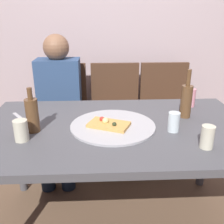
% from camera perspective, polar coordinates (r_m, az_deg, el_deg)
% --- Properties ---
extents(ground_plane, '(8.00, 8.00, 0.00)m').
position_cam_1_polar(ground_plane, '(1.86, 0.95, -23.77)').
color(ground_plane, brown).
extents(back_wall, '(6.00, 0.10, 2.60)m').
position_cam_1_polar(back_wall, '(2.51, -0.72, 20.86)').
color(back_wall, '#B29EA3').
rests_on(back_wall, ground_plane).
extents(dining_table, '(1.55, 0.91, 0.72)m').
position_cam_1_polar(dining_table, '(1.48, 1.11, -5.68)').
color(dining_table, '#4C4C51').
rests_on(dining_table, ground_plane).
extents(pizza_tray, '(0.48, 0.48, 0.01)m').
position_cam_1_polar(pizza_tray, '(1.43, 0.19, -3.10)').
color(pizza_tray, '#ADADB2').
rests_on(pizza_tray, dining_table).
extents(pizza_slice_last, '(0.25, 0.21, 0.05)m').
position_cam_1_polar(pizza_slice_last, '(1.41, -0.80, -2.71)').
color(pizza_slice_last, tan).
rests_on(pizza_slice_last, pizza_tray).
extents(wine_bottle, '(0.07, 0.07, 0.24)m').
position_cam_1_polar(wine_bottle, '(1.41, -17.49, -0.56)').
color(wine_bottle, brown).
rests_on(wine_bottle, dining_table).
extents(beer_bottle, '(0.07, 0.07, 0.30)m').
position_cam_1_polar(beer_bottle, '(1.60, 16.35, 2.60)').
color(beer_bottle, brown).
rests_on(beer_bottle, dining_table).
extents(tumbler_near, '(0.07, 0.07, 0.11)m').
position_cam_1_polar(tumbler_near, '(1.34, -19.77, -3.93)').
color(tumbler_near, beige).
rests_on(tumbler_near, dining_table).
extents(tumbler_far, '(0.06, 0.06, 0.11)m').
position_cam_1_polar(tumbler_far, '(1.28, 20.64, -5.27)').
color(tumbler_far, beige).
rests_on(tumbler_far, dining_table).
extents(wine_glass, '(0.06, 0.06, 0.11)m').
position_cam_1_polar(wine_glass, '(1.40, 13.72, -2.19)').
color(wine_glass, silver).
rests_on(wine_glass, dining_table).
extents(soda_can, '(0.07, 0.07, 0.12)m').
position_cam_1_polar(soda_can, '(1.81, 17.21, 3.12)').
color(soda_can, pink).
rests_on(soda_can, dining_table).
extents(table_knife, '(0.15, 0.19, 0.01)m').
position_cam_1_polar(table_knife, '(1.63, -19.85, -1.33)').
color(table_knife, '#B7B7BC').
rests_on(table_knife, dining_table).
extents(chair_left, '(0.44, 0.44, 0.90)m').
position_cam_1_polar(chair_left, '(2.34, -11.17, 0.74)').
color(chair_left, '#472D1E').
rests_on(chair_left, ground_plane).
extents(chair_middle, '(0.44, 0.44, 0.90)m').
position_cam_1_polar(chair_middle, '(2.32, 0.79, 0.96)').
color(chair_middle, '#472D1E').
rests_on(chair_middle, ground_plane).
extents(chair_right, '(0.44, 0.44, 0.90)m').
position_cam_1_polar(chair_right, '(2.39, 11.87, 1.13)').
color(chair_right, '#472D1E').
rests_on(chair_right, ground_plane).
extents(guest_in_sweater, '(0.36, 0.56, 1.17)m').
position_cam_1_polar(guest_in_sweater, '(2.16, -11.94, 2.51)').
color(guest_in_sweater, navy).
rests_on(guest_in_sweater, ground_plane).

